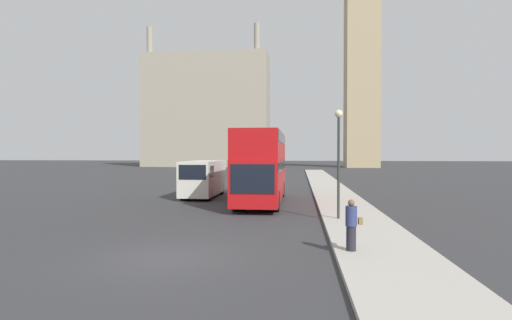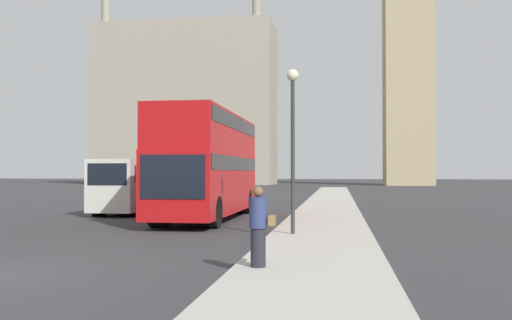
% 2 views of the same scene
% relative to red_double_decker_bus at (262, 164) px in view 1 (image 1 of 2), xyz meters
% --- Properties ---
extents(ground_plane, '(300.00, 300.00, 0.00)m').
position_rel_red_double_decker_bus_xyz_m(ground_plane, '(-1.62, -13.24, -2.47)').
color(ground_plane, '#333335').
extents(sidewalk_strip, '(3.07, 120.00, 0.15)m').
position_rel_red_double_decker_bus_xyz_m(sidewalk_strip, '(4.92, -13.24, -2.39)').
color(sidewalk_strip, '#ADA89E').
rests_on(sidewalk_strip, ground_plane).
extents(building_block_distant, '(28.75, 10.76, 31.62)m').
position_rel_red_double_decker_bus_xyz_m(building_block_distant, '(-19.14, 67.26, 10.53)').
color(building_block_distant, '#9E937F').
rests_on(building_block_distant, ground_plane).
extents(red_double_decker_bus, '(2.55, 10.39, 4.40)m').
position_rel_red_double_decker_bus_xyz_m(red_double_decker_bus, '(0.00, 0.00, 0.00)').
color(red_double_decker_bus, '#B71114').
rests_on(red_double_decker_bus, ground_plane).
extents(white_van, '(2.12, 6.10, 2.57)m').
position_rel_red_double_decker_bus_xyz_m(white_van, '(-4.47, 2.95, -1.09)').
color(white_van, silver).
rests_on(white_van, ground_plane).
extents(pedestrian, '(0.51, 0.35, 1.57)m').
position_rel_red_double_decker_bus_xyz_m(pedestrian, '(3.90, -12.45, -1.53)').
color(pedestrian, '#23232D').
rests_on(pedestrian, sidewalk_strip).
extents(street_lamp, '(0.36, 0.36, 4.95)m').
position_rel_red_double_decker_bus_xyz_m(street_lamp, '(4.09, -6.40, 1.00)').
color(street_lamp, '#2D332D').
rests_on(street_lamp, sidewalk_strip).
extents(parked_sedan, '(1.85, 4.60, 1.53)m').
position_rel_red_double_decker_bus_xyz_m(parked_sedan, '(-4.16, 24.63, -1.77)').
color(parked_sedan, silver).
rests_on(parked_sedan, ground_plane).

